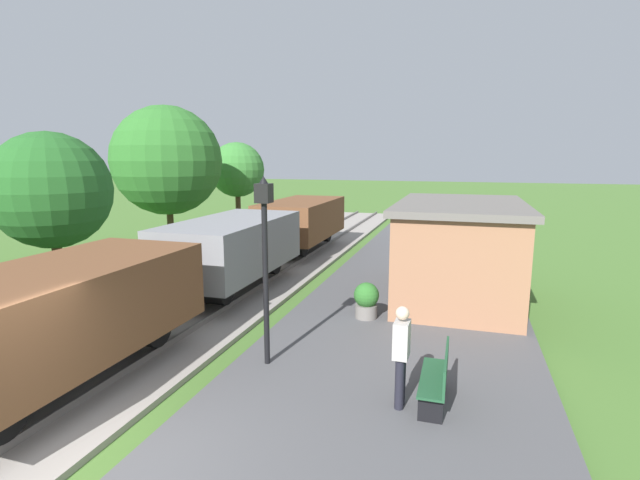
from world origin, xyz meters
name	(u,v)px	position (x,y,z in m)	size (l,w,h in m)	color
freight_train	(232,251)	(-2.40, 8.51, 1.40)	(2.50, 19.40, 2.12)	brown
station_hut	(459,249)	(4.40, 9.46, 1.65)	(3.50, 5.80, 2.78)	#9E6B4C
bench_near_hut	(438,377)	(4.20, 3.04, 0.72)	(0.42, 1.50, 0.91)	#1E4C2D
person_waiting	(401,353)	(3.62, 2.78, 1.18)	(0.25, 0.39, 1.71)	black
potted_planter	(366,300)	(2.23, 6.84, 0.72)	(0.64, 0.64, 0.92)	slate
lamp_post_near	(265,237)	(0.88, 3.64, 2.80)	(0.28, 0.28, 3.70)	black
tree_trackside_mid	(51,191)	(-6.86, 6.15, 3.34)	(3.34, 3.34, 5.02)	#4C3823
tree_trackside_far	(167,161)	(-7.71, 12.95, 4.12)	(4.62, 4.62, 6.44)	#4C3823
tree_field_left	(237,170)	(-7.14, 18.29, 3.59)	(2.89, 2.89, 5.06)	#4C3823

